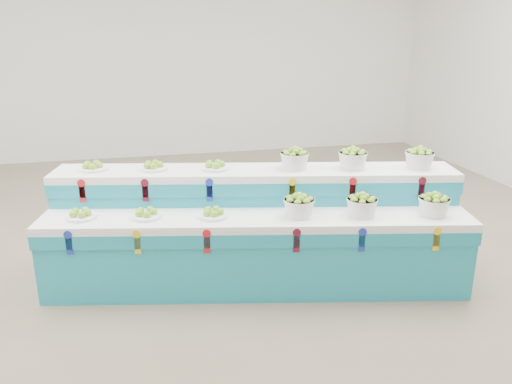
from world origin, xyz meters
TOP-DOWN VIEW (x-y plane):
  - ground at (0.00, 0.00)m, footprint 10.00×10.00m
  - back_wall at (0.00, 5.00)m, footprint 10.00×0.00m
  - display_stand at (0.60, -0.18)m, footprint 3.93×1.75m
  - plate_lower_left at (-0.94, -0.09)m, footprint 0.31×0.31m
  - plate_lower_mid at (-0.39, -0.21)m, footprint 0.31×0.31m
  - plate_lower_right at (0.17, -0.33)m, footprint 0.31×0.31m
  - basket_lower_left at (0.91, -0.49)m, footprint 0.32×0.32m
  - basket_lower_mid at (1.45, -0.60)m, footprint 0.32×0.32m
  - basket_lower_right at (2.07, -0.73)m, footprint 0.32×0.32m
  - plate_upper_left at (-0.85, 0.37)m, footprint 0.31×0.31m
  - plate_upper_mid at (-0.29, 0.25)m, footprint 0.31×0.31m
  - plate_upper_right at (0.27, 0.13)m, footprint 0.31×0.31m
  - basket_upper_left at (1.01, -0.03)m, footprint 0.32×0.32m
  - basket_upper_mid at (1.54, -0.14)m, footprint 0.32×0.32m
  - basket_upper_right at (2.16, -0.27)m, footprint 0.32×0.32m

SIDE VIEW (x-z plane):
  - ground at x=0.00m, z-range 0.00..0.00m
  - display_stand at x=0.60m, z-range 0.00..1.02m
  - plate_lower_left at x=-0.94m, z-range 0.72..0.81m
  - plate_lower_mid at x=-0.39m, z-range 0.72..0.81m
  - plate_lower_right at x=0.17m, z-range 0.72..0.81m
  - basket_lower_left at x=0.91m, z-range 0.72..0.92m
  - basket_lower_mid at x=1.45m, z-range 0.72..0.92m
  - basket_lower_right at x=2.07m, z-range 0.72..0.92m
  - plate_upper_left at x=-0.85m, z-range 1.02..1.11m
  - plate_upper_mid at x=-0.29m, z-range 1.02..1.11m
  - plate_upper_right at x=0.27m, z-range 1.02..1.11m
  - basket_upper_left at x=1.01m, z-range 1.02..1.22m
  - basket_upper_mid at x=1.54m, z-range 1.02..1.22m
  - basket_upper_right at x=2.16m, z-range 1.02..1.22m
  - back_wall at x=0.00m, z-range -3.00..7.00m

